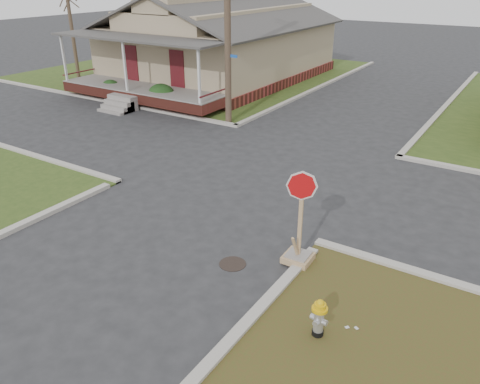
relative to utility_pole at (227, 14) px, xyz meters
The scene contains 11 objects.
ground 10.89m from the utility_pole, 64.74° to the right, with size 120.00×120.00×0.00m, color #28282A.
verge_far_left 13.48m from the utility_pole, 134.04° to the left, with size 19.00×19.00×0.05m, color #314819.
curbs 7.39m from the utility_pole, 42.88° to the right, with size 80.00×40.00×0.12m, color #B0AA9F, non-canonical shape.
manhole 12.29m from the utility_pole, 55.75° to the right, with size 0.64×0.64×0.01m, color black.
corner_house 9.99m from the utility_pole, 126.69° to the left, with size 10.10×15.50×5.30m.
utility_pole is the anchor object (origin of this frame).
tree_far_left 14.31m from the utility_pole, 167.34° to the left, with size 0.22×0.22×4.90m, color #443227.
fire_hydrant 14.54m from the utility_pole, 49.29° to the right, with size 0.30×0.30×0.81m.
stop_sign 12.17m from the utility_pole, 47.98° to the right, with size 0.66×0.64×2.32m.
hedge_left 9.01m from the utility_pole, behind, with size 1.29×1.06×0.99m, color #1B3E16.
hedge_right 6.02m from the utility_pole, behind, with size 1.47×1.20×1.12m, color #1B3E16.
Camera 1 is at (7.33, -8.22, 6.26)m, focal length 35.00 mm.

